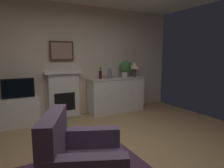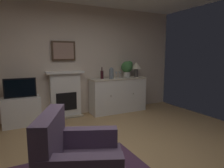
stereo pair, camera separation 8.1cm
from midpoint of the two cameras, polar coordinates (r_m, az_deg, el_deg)
ground_plane at (r=3.04m, az=3.73°, el=-21.85°), size 5.77×5.01×0.10m
wall_rear at (r=4.92m, az=-10.95°, el=6.55°), size 5.77×0.06×2.67m
fireplace_unit at (r=4.83m, az=-12.80°, el=-2.91°), size 0.87×0.30×1.10m
framed_picture at (r=4.79m, az=-13.33°, el=9.29°), size 0.55×0.04×0.45m
sideboard_cabinet at (r=5.16m, az=2.19°, el=-3.13°), size 1.49×0.49×0.89m
table_lamp at (r=5.36m, az=7.45°, el=5.03°), size 0.26×0.26×0.40m
wine_bottle at (r=4.92m, az=-2.44°, el=2.78°), size 0.08×0.08×0.29m
wine_glass_left at (r=5.01m, az=1.71°, el=3.06°), size 0.07×0.07×0.16m
wine_glass_center at (r=5.08m, az=2.72°, el=3.12°), size 0.07×0.07×0.16m
vase_decorative at (r=4.93m, az=0.29°, el=3.18°), size 0.11×0.11×0.28m
tv_cabinet at (r=4.60m, az=-24.15°, el=-7.17°), size 0.75×0.42×0.61m
tv_set at (r=4.47m, az=-24.52°, el=-1.03°), size 0.62×0.07×0.40m
potted_plant_small at (r=5.26m, az=4.88°, el=4.76°), size 0.30×0.30×0.43m
armchair at (r=2.18m, az=-8.68°, el=-21.93°), size 1.04×1.02×0.92m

